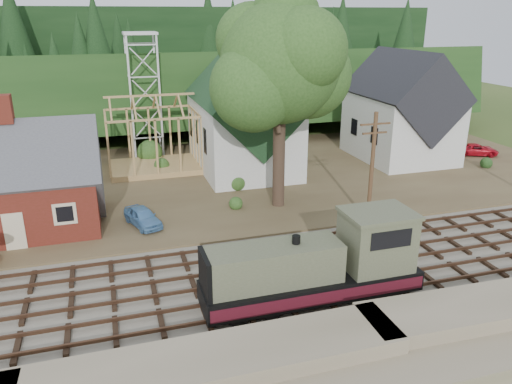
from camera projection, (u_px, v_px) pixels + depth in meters
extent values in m
plane|color=#384C1E|center=(303.00, 273.00, 28.64)|extent=(140.00, 140.00, 0.00)
cube|color=#7F7259|center=(379.00, 367.00, 20.99)|extent=(64.00, 5.00, 1.60)
cube|color=#726B5B|center=(303.00, 272.00, 28.62)|extent=(64.00, 11.00, 0.16)
cube|color=brown|center=(227.00, 178.00, 44.80)|extent=(64.00, 26.00, 0.30)
cube|color=#1E3F19|center=(184.00, 126.00, 66.46)|extent=(70.00, 28.96, 12.74)
cube|color=black|center=(168.00, 106.00, 80.86)|extent=(80.00, 20.00, 12.00)
cube|color=#562013|center=(20.00, 201.00, 33.39)|extent=(10.00, 7.00, 3.80)
cube|color=#4C4C51|center=(16.00, 174.00, 32.75)|extent=(10.80, 7.41, 7.41)
cube|color=#562013|center=(5.00, 109.00, 31.30)|extent=(0.90, 0.90, 1.80)
cube|color=beige|center=(14.00, 231.00, 30.46)|extent=(1.20, 0.06, 2.40)
cube|color=silver|center=(243.00, 135.00, 46.02)|extent=(8.00, 12.00, 6.40)
cube|color=#173318|center=(242.00, 100.00, 44.95)|extent=(8.40, 12.96, 8.40)
cube|color=silver|center=(263.00, 87.00, 38.87)|extent=(2.40, 2.40, 4.00)
cone|color=#173318|center=(263.00, 42.00, 37.76)|extent=(5.37, 5.37, 2.60)
cube|color=silver|center=(400.00, 126.00, 49.54)|extent=(8.00, 10.00, 6.40)
cube|color=black|center=(403.00, 94.00, 48.46)|extent=(8.40, 10.80, 8.40)
cube|color=tan|center=(155.00, 167.00, 46.61)|extent=(8.00, 6.00, 0.50)
cube|color=tan|center=(150.00, 95.00, 44.37)|extent=(8.00, 0.18, 0.18)
cube|color=silver|center=(131.00, 98.00, 48.43)|extent=(0.18, 0.18, 12.00)
cube|color=silver|center=(160.00, 97.00, 49.20)|extent=(0.18, 0.18, 12.00)
cube|color=silver|center=(129.00, 94.00, 50.95)|extent=(0.18, 0.18, 12.00)
cube|color=silver|center=(157.00, 93.00, 51.72)|extent=(0.18, 0.18, 12.00)
cube|color=silver|center=(140.00, 33.00, 48.06)|extent=(3.20, 3.20, 0.25)
cylinder|color=#38281E|center=(279.00, 154.00, 36.75)|extent=(0.90, 0.90, 8.00)
sphere|color=#2A4D1D|center=(280.00, 63.00, 34.57)|extent=(8.40, 8.40, 8.40)
sphere|color=#2A4D1D|center=(308.00, 75.00, 36.49)|extent=(6.40, 6.40, 6.40)
sphere|color=#2A4D1D|center=(253.00, 88.00, 33.74)|extent=(6.00, 6.00, 6.00)
cylinder|color=#4C331E|center=(372.00, 170.00, 33.91)|extent=(0.28, 0.28, 8.00)
cube|color=#4C331E|center=(375.00, 124.00, 32.83)|extent=(2.20, 0.12, 0.12)
cube|color=#4C331E|center=(375.00, 133.00, 33.04)|extent=(1.80, 0.12, 0.12)
cube|color=black|center=(311.00, 297.00, 25.62)|extent=(11.14, 2.32, 0.32)
cube|color=black|center=(312.00, 285.00, 25.38)|extent=(11.14, 2.69, 1.02)
cube|color=#4C513B|center=(274.00, 264.00, 24.32)|extent=(6.68, 2.14, 1.95)
cube|color=#4C513B|center=(376.00, 241.00, 25.69)|extent=(3.34, 2.60, 2.97)
cube|color=#4C513B|center=(379.00, 213.00, 25.17)|extent=(3.53, 2.78, 0.19)
cube|color=black|center=(391.00, 240.00, 24.28)|extent=(2.23, 0.06, 0.93)
cube|color=#490F1A|center=(323.00, 299.00, 24.16)|extent=(11.14, 0.04, 0.65)
cube|color=#490F1A|center=(302.00, 272.00, 26.61)|extent=(11.14, 0.04, 0.65)
cylinder|color=black|center=(296.00, 242.00, 24.27)|extent=(0.41, 0.41, 0.65)
imported|color=#5D94C7|center=(143.00, 217.00, 34.13)|extent=(2.69, 4.05, 1.28)
imported|color=red|center=(477.00, 150.00, 51.30)|extent=(4.60, 3.51, 1.16)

